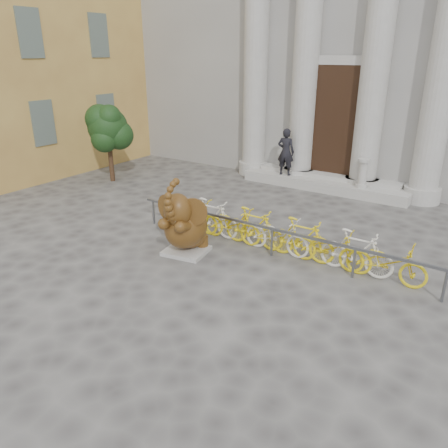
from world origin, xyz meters
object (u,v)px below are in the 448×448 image
Objects in this scene: bike_rack at (277,233)px; tree at (108,128)px; elephant_statue at (185,226)px; pedestrian at (286,152)px.

tree is at bearing 164.82° from bike_rack.
pedestrian is (-0.69, 6.77, 0.50)m from elephant_statue.
elephant_statue is 0.25× the size of bike_rack.
elephant_statue is 7.35m from tree.
elephant_statue is 1.16× the size of pedestrian.
bike_rack is at bearing -15.18° from tree.
tree is at bearing 141.56° from elephant_statue.
elephant_statue is 0.69× the size of tree.
tree reaches higher than pedestrian.
bike_rack is 6.06m from pedestrian.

